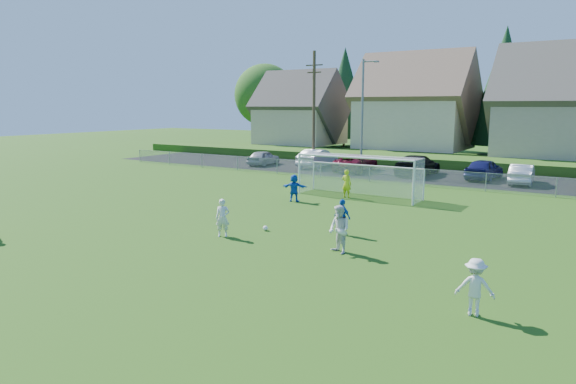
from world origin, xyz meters
name	(u,v)px	position (x,y,z in m)	size (l,w,h in m)	color
ground	(163,265)	(0.00, 0.00, 0.00)	(160.00, 160.00, 0.00)	#193D0C
asphalt_lot	(421,175)	(0.00, 27.50, 0.01)	(60.00, 60.00, 0.00)	black
grass_embankment	(448,161)	(0.00, 35.00, 0.40)	(70.00, 6.00, 0.80)	#1E420F
soccer_ball	(265,228)	(0.17, 5.90, 0.11)	(0.22, 0.22, 0.22)	white
player_white_a	(223,218)	(-0.75, 4.13, 0.79)	(0.58, 0.38, 1.58)	silver
player_white_b	(339,230)	(4.46, 4.52, 0.90)	(0.87, 0.68, 1.80)	silver
player_white_c	(475,287)	(10.02, 1.32, 0.76)	(0.99, 0.57, 1.53)	silver
player_blue_a	(342,217)	(3.31, 7.08, 0.76)	(0.89, 0.37, 1.52)	blue
player_blue_b	(294,188)	(-2.44, 12.47, 0.78)	(1.44, 0.46, 1.56)	blue
goalkeeper	(347,184)	(-0.48, 15.20, 0.84)	(0.61, 0.40, 1.67)	#D1E41A
car_a	(263,158)	(-14.45, 26.39, 0.68)	(1.60, 3.98, 1.36)	#9A9CA2
car_b	(318,158)	(-9.28, 27.37, 0.81)	(1.72, 4.92, 1.62)	#BEBEBE
car_c	(356,163)	(-5.32, 26.77, 0.72)	(2.39, 5.19, 1.44)	#590A1A
car_d	(417,165)	(-0.26, 27.27, 0.79)	(2.22, 5.46, 1.58)	black
car_e	(484,169)	(4.72, 27.49, 0.77)	(1.83, 4.55, 1.55)	#151649
car_f	(522,174)	(7.41, 26.66, 0.69)	(1.47, 4.22, 1.39)	silver
soccer_goal	(360,169)	(0.00, 16.05, 1.63)	(7.42, 1.90, 2.50)	white
chainlink_fence	(396,175)	(0.00, 22.00, 0.63)	(52.06, 0.06, 1.20)	gray
streetlight	(363,113)	(-4.45, 26.00, 4.84)	(1.38, 0.18, 9.00)	slate
utility_pole	(314,109)	(-9.50, 27.00, 5.15)	(1.60, 0.26, 10.00)	#473321
houses_row	(493,86)	(1.97, 42.46, 7.33)	(53.90, 11.45, 13.27)	tan
tree_row	(495,92)	(1.04, 48.74, 6.91)	(65.98, 12.36, 13.80)	#382616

